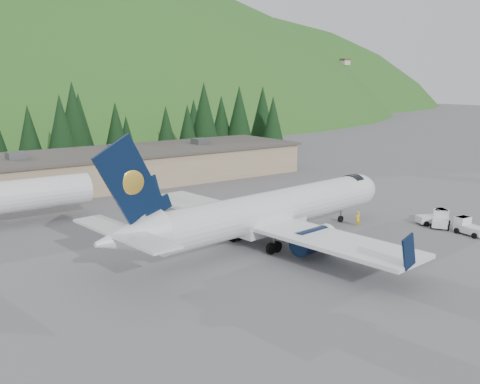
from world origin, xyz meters
name	(u,v)px	position (x,y,z in m)	size (l,w,h in m)	color
ground	(275,241)	(0.00, 0.00, 0.00)	(600.00, 600.00, 0.00)	#57575C
airliner	(268,212)	(-1.04, -0.12, 3.16)	(35.77, 33.63, 11.86)	white
baggage_tug_a	(441,220)	(18.24, -6.58, 0.76)	(3.53, 3.02, 1.69)	silver
baggage_tug_b	(434,217)	(18.56, -5.55, 0.76)	(3.58, 2.98, 1.71)	silver
terminal_building	(88,170)	(-5.01, 38.00, 2.62)	(71.00, 17.00, 6.10)	#9E7F65
baggage_tug_d	(469,227)	(17.90, -10.08, 0.76)	(2.21, 3.35, 1.71)	silver
ramp_worker	(358,219)	(10.80, -1.20, 0.86)	(0.62, 0.41, 1.71)	yellow
tree_line	(45,127)	(-4.56, 59.60, 7.56)	(112.86, 18.24, 14.51)	black
hills	(88,283)	(53.34, 207.38, -82.80)	(614.00, 330.00, 300.00)	#24641F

